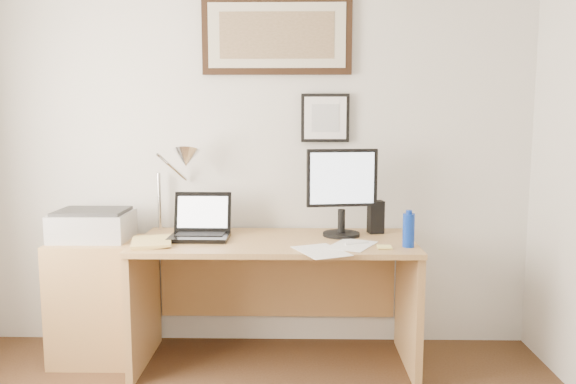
{
  "coord_description": "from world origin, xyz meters",
  "views": [
    {
      "loc": [
        0.28,
        -1.55,
        1.45
      ],
      "look_at": [
        0.23,
        1.43,
        1.06
      ],
      "focal_mm": 35.0,
      "sensor_mm": 36.0,
      "label": 1
    }
  ],
  "objects_px": {
    "water_bottle": "(409,230)",
    "laptop": "(201,228)",
    "book": "(131,243)",
    "lcd_monitor": "(342,188)",
    "desk": "(276,275)",
    "side_cabinet": "(98,300)",
    "printer": "(93,225)"
  },
  "relations": [
    {
      "from": "water_bottle",
      "to": "laptop",
      "type": "height_order",
      "value": "laptop"
    },
    {
      "from": "book",
      "to": "lcd_monitor",
      "type": "xyz_separation_m",
      "value": [
        1.18,
        0.26,
        0.28
      ]
    },
    {
      "from": "laptop",
      "to": "lcd_monitor",
      "type": "height_order",
      "value": "lcd_monitor"
    },
    {
      "from": "desk",
      "to": "laptop",
      "type": "bearing_deg",
      "value": -175.39
    },
    {
      "from": "side_cabinet",
      "to": "water_bottle",
      "type": "relative_size",
      "value": 3.97
    },
    {
      "from": "lcd_monitor",
      "to": "printer",
      "type": "distance_m",
      "value": 1.5
    },
    {
      "from": "side_cabinet",
      "to": "laptop",
      "type": "relative_size",
      "value": 2.13
    },
    {
      "from": "water_bottle",
      "to": "laptop",
      "type": "distance_m",
      "value": 1.2
    },
    {
      "from": "laptop",
      "to": "printer",
      "type": "distance_m",
      "value": 0.65
    },
    {
      "from": "water_bottle",
      "to": "laptop",
      "type": "xyz_separation_m",
      "value": [
        -1.18,
        0.22,
        -0.03
      ]
    },
    {
      "from": "desk",
      "to": "laptop",
      "type": "distance_m",
      "value": 0.53
    },
    {
      "from": "side_cabinet",
      "to": "printer",
      "type": "distance_m",
      "value": 0.45
    },
    {
      "from": "side_cabinet",
      "to": "book",
      "type": "bearing_deg",
      "value": -35.8
    },
    {
      "from": "water_bottle",
      "to": "lcd_monitor",
      "type": "bearing_deg",
      "value": 141.37
    },
    {
      "from": "desk",
      "to": "printer",
      "type": "distance_m",
      "value": 1.13
    },
    {
      "from": "side_cabinet",
      "to": "book",
      "type": "height_order",
      "value": "book"
    },
    {
      "from": "water_bottle",
      "to": "lcd_monitor",
      "type": "height_order",
      "value": "lcd_monitor"
    },
    {
      "from": "book",
      "to": "desk",
      "type": "bearing_deg",
      "value": 16.55
    },
    {
      "from": "laptop",
      "to": "printer",
      "type": "height_order",
      "value": "laptop"
    },
    {
      "from": "book",
      "to": "side_cabinet",
      "type": "bearing_deg",
      "value": 144.2
    },
    {
      "from": "side_cabinet",
      "to": "laptop",
      "type": "height_order",
      "value": "laptop"
    },
    {
      "from": "water_bottle",
      "to": "printer",
      "type": "distance_m",
      "value": 1.84
    },
    {
      "from": "desk",
      "to": "lcd_monitor",
      "type": "xyz_separation_m",
      "value": [
        0.39,
        0.02,
        0.53
      ]
    },
    {
      "from": "lcd_monitor",
      "to": "side_cabinet",
      "type": "bearing_deg",
      "value": -177.81
    },
    {
      "from": "printer",
      "to": "water_bottle",
      "type": "bearing_deg",
      "value": -7.87
    },
    {
      "from": "side_cabinet",
      "to": "lcd_monitor",
      "type": "height_order",
      "value": "lcd_monitor"
    },
    {
      "from": "side_cabinet",
      "to": "desk",
      "type": "height_order",
      "value": "desk"
    },
    {
      "from": "desk",
      "to": "water_bottle",
      "type": "bearing_deg",
      "value": -19.08
    },
    {
      "from": "desk",
      "to": "lcd_monitor",
      "type": "height_order",
      "value": "lcd_monitor"
    },
    {
      "from": "book",
      "to": "lcd_monitor",
      "type": "height_order",
      "value": "lcd_monitor"
    },
    {
      "from": "laptop",
      "to": "book",
      "type": "bearing_deg",
      "value": -150.36
    },
    {
      "from": "side_cabinet",
      "to": "book",
      "type": "relative_size",
      "value": 2.48
    }
  ]
}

